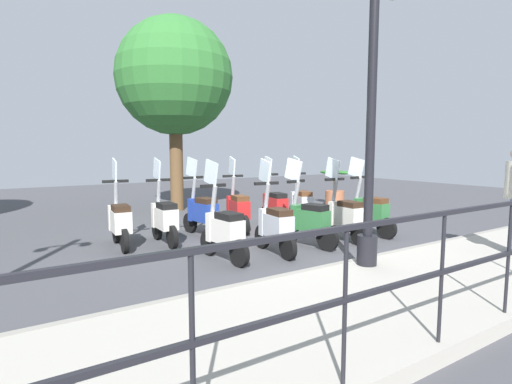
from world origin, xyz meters
TOP-DOWN VIEW (x-y plane):
  - ground_plane at (0.00, 0.00)m, footprint 28.00×28.00m
  - promenade_walkway at (-3.15, 0.00)m, footprint 2.20×20.00m
  - lamp_post_near at (-2.40, 0.41)m, footprint 0.26×0.90m
  - tree_distant at (4.46, 0.35)m, footprint 3.13×3.13m
  - potted_palm at (2.69, -3.93)m, footprint 1.06×0.66m
  - scooter_near_0 at (-0.70, -1.56)m, footprint 1.23×0.44m
  - scooter_near_1 at (-0.80, -0.78)m, footprint 1.23×0.44m
  - scooter_near_2 at (-0.76, 0.05)m, footprint 1.22×0.50m
  - scooter_near_3 at (-0.83, 0.81)m, footprint 1.23×0.44m
  - scooter_near_4 at (-0.73, 1.69)m, footprint 1.23×0.44m
  - scooter_far_0 at (0.97, -1.21)m, footprint 1.20×0.54m
  - scooter_far_1 at (1.02, -0.51)m, footprint 1.23×0.45m
  - scooter_far_2 at (1.03, 0.42)m, footprint 1.22×0.48m
  - scooter_far_3 at (1.05, 1.21)m, footprint 1.23×0.47m
  - scooter_far_4 at (0.80, 2.06)m, footprint 1.23×0.44m
  - scooter_far_5 at (0.95, 2.80)m, footprint 1.23×0.44m

SIDE VIEW (x-z plane):
  - ground_plane at x=0.00m, z-range 0.00..0.00m
  - promenade_walkway at x=-3.15m, z-range 0.00..0.15m
  - potted_palm at x=2.69m, z-range -0.08..0.97m
  - scooter_near_0 at x=-0.70m, z-range -0.29..1.25m
  - scooter_near_1 at x=-0.80m, z-range -0.29..1.25m
  - scooter_near_2 at x=-0.76m, z-range -0.29..1.25m
  - scooter_near_3 at x=-0.83m, z-range -0.29..1.25m
  - scooter_near_4 at x=-0.73m, z-range -0.29..1.25m
  - scooter_far_0 at x=0.97m, z-range -0.29..1.25m
  - scooter_far_1 at x=1.02m, z-range -0.29..1.25m
  - scooter_far_2 at x=1.03m, z-range -0.29..1.25m
  - scooter_far_3 at x=1.05m, z-range -0.29..1.25m
  - scooter_far_4 at x=0.80m, z-range -0.29..1.25m
  - scooter_far_5 at x=0.95m, z-range -0.29..1.25m
  - lamp_post_near at x=-2.40m, z-range -0.09..3.98m
  - tree_distant at x=4.46m, z-range 1.01..6.21m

